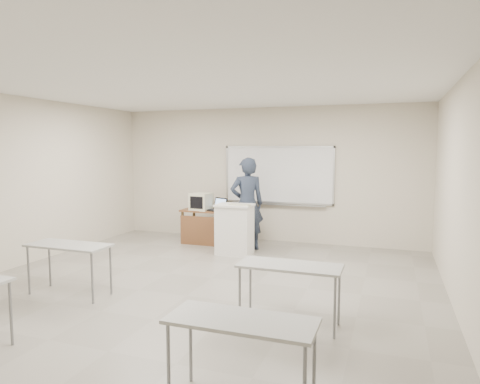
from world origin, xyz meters
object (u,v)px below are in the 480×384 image
at_px(crt_monitor, 201,201).
at_px(keyboard, 240,205).
at_px(laptop, 216,208).
at_px(podium, 235,229).
at_px(presenter, 247,204).
at_px(instructor_desk, 212,220).
at_px(mouse, 223,209).
at_px(whiteboard, 278,176).

bearing_deg(crt_monitor, keyboard, -30.08).
height_order(crt_monitor, laptop, crt_monitor).
relative_size(podium, presenter, 0.52).
xyz_separation_m(instructor_desk, podium, (0.78, -0.69, -0.04)).
bearing_deg(presenter, laptop, -44.54).
bearing_deg(laptop, mouse, 82.98).
xyz_separation_m(podium, presenter, (0.10, 0.48, 0.45)).
distance_m(whiteboard, presenter, 1.19).
xyz_separation_m(whiteboard, presenter, (-0.40, -0.99, -0.53)).
bearing_deg(keyboard, presenter, 98.33).
relative_size(instructor_desk, mouse, 14.14).
height_order(crt_monitor, presenter, presenter).
bearing_deg(podium, keyboard, -39.08).
xyz_separation_m(whiteboard, crt_monitor, (-1.53, -0.79, -0.55)).
distance_m(podium, presenter, 0.66).
height_order(laptop, mouse, laptop).
xyz_separation_m(instructor_desk, laptop, (0.10, -0.01, 0.27)).
bearing_deg(podium, mouse, 123.68).
xyz_separation_m(mouse, keyboard, (0.73, -0.97, 0.24)).
height_order(instructor_desk, crt_monitor, crt_monitor).
bearing_deg(keyboard, whiteboard, 80.81).
height_order(laptop, keyboard, same).
relative_size(podium, laptop, 2.74).
bearing_deg(laptop, whiteboard, 57.96).
xyz_separation_m(whiteboard, podium, (-0.50, -1.47, -0.98)).
bearing_deg(whiteboard, keyboard, -102.43).
bearing_deg(podium, presenter, 78.05).
xyz_separation_m(mouse, presenter, (0.67, -0.37, 0.18)).
bearing_deg(whiteboard, mouse, -150.12).
height_order(instructor_desk, presenter, presenter).
height_order(crt_monitor, keyboard, crt_monitor).
height_order(whiteboard, laptop, whiteboard).
xyz_separation_m(laptop, keyboard, (0.83, -0.80, 0.20)).
xyz_separation_m(crt_monitor, presenter, (1.12, -0.20, 0.02)).
distance_m(whiteboard, crt_monitor, 1.80).
height_order(whiteboard, podium, whiteboard).
height_order(podium, mouse, podium).
height_order(podium, presenter, presenter).
bearing_deg(instructor_desk, crt_monitor, -176.74).
distance_m(crt_monitor, mouse, 0.51).
bearing_deg(crt_monitor, podium, -29.37).
xyz_separation_m(crt_monitor, laptop, (0.35, 0.00, -0.12)).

